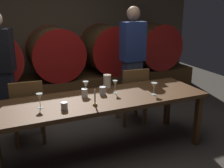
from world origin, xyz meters
The scene contains 20 objects.
ground_plane centered at (0.00, 0.00, 0.00)m, with size 8.44×8.44×0.00m, color #3F3A33.
back_wall centered at (0.00, 2.77, 1.35)m, with size 6.49×0.24×2.70m, color brown.
barrel_shelf centered at (0.00, 2.22, 0.21)m, with size 5.85×0.90×0.42m, color brown.
wine_barrel_center centered at (0.01, 2.22, 0.89)m, with size 0.96×0.89×0.96m.
wine_barrel_right centered at (1.08, 2.22, 0.89)m, with size 0.96×0.89×0.96m.
wine_barrel_far_right centered at (2.13, 2.22, 0.89)m, with size 0.96×0.89×0.96m.
dining_table centered at (0.07, 0.03, 0.66)m, with size 2.57×0.79×0.72m.
chair_left centered at (-0.72, 0.63, 0.49)m, with size 0.43×0.43×0.88m.
chair_right centered at (0.81, 0.62, 0.49)m, with size 0.44×0.44×0.88m.
guest_left centered at (-0.97, 1.27, 0.87)m, with size 0.44×0.36×1.69m.
guest_right centered at (1.08, 1.14, 0.90)m, with size 0.39×0.25×1.75m.
candle_center centered at (-0.08, -0.17, 0.78)m, with size 0.05×0.05×0.21m.
pitcher centered at (0.29, 0.38, 0.81)m, with size 0.10×0.10×0.17m.
wine_glass_far_left centered at (-0.65, 0.01, 0.85)m, with size 0.07×0.07×0.16m.
wine_glass_center_left centered at (-0.05, 0.23, 0.84)m, with size 0.07×0.07×0.16m.
wine_glass_center_right centered at (0.29, 0.12, 0.84)m, with size 0.06×0.06×0.16m.
wine_glass_far_right centered at (0.70, -0.12, 0.83)m, with size 0.08×0.08×0.15m.
cup_center_left centered at (-0.42, -0.15, 0.76)m, with size 0.07×0.07×0.08m, color silver.
cup_center_right centered at (-0.10, 0.13, 0.77)m, with size 0.07×0.07×0.10m, color white.
cup_far_right centered at (0.13, 0.14, 0.77)m, with size 0.08×0.08×0.10m, color silver.
Camera 1 is at (-1.04, -2.78, 1.83)m, focal length 43.26 mm.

